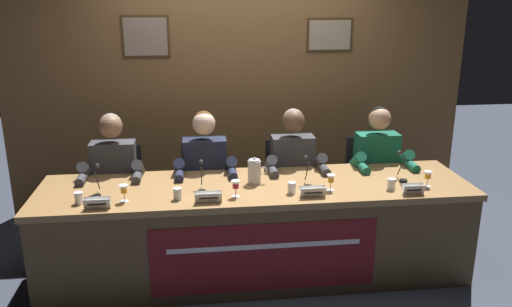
{
  "coord_description": "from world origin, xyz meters",
  "views": [
    {
      "loc": [
        -0.45,
        -3.72,
        2.15
      ],
      "look_at": [
        0.0,
        0.0,
        1.0
      ],
      "focal_mm": 36.68,
      "sensor_mm": 36.0,
      "label": 1
    }
  ],
  "objects_px": {
    "microphone_far_left": "(97,186)",
    "chair_center_right": "(289,192)",
    "water_cup_center_right": "(292,188)",
    "panelist_far_left": "(114,177)",
    "chair_center_left": "(206,196)",
    "chair_far_right": "(369,188)",
    "nameplate_far_right": "(413,189)",
    "panelist_far_right": "(379,167)",
    "chair_far_left": "(119,199)",
    "microphone_center_right": "(308,177)",
    "juice_glass_far_right": "(428,176)",
    "water_cup_far_right": "(391,185)",
    "water_pitcher_central": "(254,172)",
    "nameplate_center_right": "(313,192)",
    "nameplate_center_left": "(208,197)",
    "microphone_far_right": "(402,171)",
    "water_cup_center_left": "(178,194)",
    "water_cup_far_left": "(79,199)",
    "juice_glass_far_left": "(124,190)",
    "panelist_center_right": "(294,170)",
    "microphone_center_left": "(202,182)",
    "panelist_center_left": "(206,173)",
    "conference_table": "(258,219)",
    "juice_glass_center_right": "(331,180)",
    "nameplate_far_left": "(97,203)"
  },
  "relations": [
    {
      "from": "chair_center_right",
      "to": "nameplate_center_right",
      "type": "distance_m",
      "value": 0.97
    },
    {
      "from": "chair_far_left",
      "to": "water_cup_far_right",
      "type": "height_order",
      "value": "chair_far_left"
    },
    {
      "from": "nameplate_center_left",
      "to": "juice_glass_far_right",
      "type": "distance_m",
      "value": 1.66
    },
    {
      "from": "microphone_center_left",
      "to": "water_cup_center_left",
      "type": "bearing_deg",
      "value": -140.46
    },
    {
      "from": "panelist_far_right",
      "to": "chair_far_left",
      "type": "bearing_deg",
      "value": 174.92
    },
    {
      "from": "juice_glass_far_left",
      "to": "nameplate_center_left",
      "type": "bearing_deg",
      "value": -8.7
    },
    {
      "from": "chair_center_left",
      "to": "juice_glass_center_right",
      "type": "relative_size",
      "value": 7.26
    },
    {
      "from": "juice_glass_far_left",
      "to": "water_cup_center_right",
      "type": "height_order",
      "value": "juice_glass_far_left"
    },
    {
      "from": "chair_far_left",
      "to": "panelist_far_right",
      "type": "height_order",
      "value": "panelist_far_right"
    },
    {
      "from": "conference_table",
      "to": "nameplate_center_right",
      "type": "xyz_separation_m",
      "value": [
        0.37,
        -0.19,
        0.27
      ]
    },
    {
      "from": "nameplate_center_left",
      "to": "water_cup_center_left",
      "type": "bearing_deg",
      "value": 158.23
    },
    {
      "from": "water_cup_center_left",
      "to": "microphone_center_right",
      "type": "xyz_separation_m",
      "value": [
        0.97,
        0.15,
        0.04
      ]
    },
    {
      "from": "water_cup_far_left",
      "to": "chair_center_right",
      "type": "distance_m",
      "value": 1.87
    },
    {
      "from": "juice_glass_far_left",
      "to": "water_cup_center_right",
      "type": "distance_m",
      "value": 1.2
    },
    {
      "from": "panelist_center_right",
      "to": "nameplate_center_right",
      "type": "xyz_separation_m",
      "value": [
        0.0,
        -0.71,
        0.07
      ]
    },
    {
      "from": "chair_far_left",
      "to": "water_cup_center_left",
      "type": "xyz_separation_m",
      "value": [
        0.53,
        -0.83,
        0.35
      ]
    },
    {
      "from": "water_cup_center_left",
      "to": "nameplate_center_right",
      "type": "distance_m",
      "value": 0.96
    },
    {
      "from": "juice_glass_far_left",
      "to": "water_cup_center_right",
      "type": "bearing_deg",
      "value": 0.7
    },
    {
      "from": "nameplate_center_left",
      "to": "panelist_center_left",
      "type": "bearing_deg",
      "value": 90.04
    },
    {
      "from": "microphone_far_left",
      "to": "chair_center_right",
      "type": "height_order",
      "value": "microphone_far_left"
    },
    {
      "from": "water_cup_center_right",
      "to": "panelist_center_right",
      "type": "bearing_deg",
      "value": 77.56
    },
    {
      "from": "microphone_center_left",
      "to": "microphone_center_right",
      "type": "height_order",
      "value": "same"
    },
    {
      "from": "water_pitcher_central",
      "to": "water_cup_far_right",
      "type": "bearing_deg",
      "value": -14.49
    },
    {
      "from": "panelist_far_left",
      "to": "microphone_center_right",
      "type": "relative_size",
      "value": 5.68
    },
    {
      "from": "water_cup_center_right",
      "to": "microphone_far_right",
      "type": "relative_size",
      "value": 0.39
    },
    {
      "from": "nameplate_far_left",
      "to": "water_pitcher_central",
      "type": "bearing_deg",
      "value": 18.2
    },
    {
      "from": "microphone_far_right",
      "to": "water_cup_far_left",
      "type": "bearing_deg",
      "value": -175.56
    },
    {
      "from": "microphone_far_left",
      "to": "water_pitcher_central",
      "type": "bearing_deg",
      "value": 5.61
    },
    {
      "from": "microphone_far_left",
      "to": "nameplate_center_left",
      "type": "height_order",
      "value": "microphone_far_left"
    },
    {
      "from": "chair_center_left",
      "to": "chair_far_right",
      "type": "relative_size",
      "value": 1.0
    },
    {
      "from": "conference_table",
      "to": "nameplate_center_left",
      "type": "distance_m",
      "value": 0.5
    },
    {
      "from": "microphone_center_left",
      "to": "water_pitcher_central",
      "type": "bearing_deg",
      "value": 16.22
    },
    {
      "from": "chair_center_left",
      "to": "water_pitcher_central",
      "type": "relative_size",
      "value": 4.28
    },
    {
      "from": "microphone_far_left",
      "to": "chair_far_right",
      "type": "distance_m",
      "value": 2.42
    },
    {
      "from": "chair_far_right",
      "to": "nameplate_far_right",
      "type": "distance_m",
      "value": 1.01
    },
    {
      "from": "chair_far_left",
      "to": "nameplate_far_right",
      "type": "xyz_separation_m",
      "value": [
        2.23,
        -0.94,
        0.35
      ]
    },
    {
      "from": "water_cup_center_right",
      "to": "panelist_center_left",
      "type": "bearing_deg",
      "value": 134.84
    },
    {
      "from": "nameplate_far_left",
      "to": "juice_glass_far_left",
      "type": "height_order",
      "value": "juice_glass_far_left"
    },
    {
      "from": "microphone_center_right",
      "to": "juice_glass_far_right",
      "type": "distance_m",
      "value": 0.9
    },
    {
      "from": "panelist_far_left",
      "to": "chair_center_left",
      "type": "xyz_separation_m",
      "value": [
        0.75,
        0.2,
        -0.28
      ]
    },
    {
      "from": "conference_table",
      "to": "microphone_center_left",
      "type": "height_order",
      "value": "microphone_center_left"
    },
    {
      "from": "chair_far_right",
      "to": "juice_glass_far_right",
      "type": "xyz_separation_m",
      "value": [
        0.16,
        -0.8,
        0.4
      ]
    },
    {
      "from": "conference_table",
      "to": "water_cup_center_right",
      "type": "distance_m",
      "value": 0.37
    },
    {
      "from": "panelist_center_left",
      "to": "microphone_center_right",
      "type": "relative_size",
      "value": 5.68
    },
    {
      "from": "chair_center_right",
      "to": "water_cup_center_right",
      "type": "relative_size",
      "value": 10.58
    },
    {
      "from": "nameplate_far_left",
      "to": "microphone_center_right",
      "type": "height_order",
      "value": "microphone_center_right"
    },
    {
      "from": "panelist_center_left",
      "to": "microphone_far_right",
      "type": "distance_m",
      "value": 1.58
    },
    {
      "from": "juice_glass_far_left",
      "to": "panelist_far_right",
      "type": "bearing_deg",
      "value": 16.85
    },
    {
      "from": "chair_center_left",
      "to": "nameplate_far_left",
      "type": "bearing_deg",
      "value": -128.68
    },
    {
      "from": "panelist_center_right",
      "to": "microphone_far_right",
      "type": "distance_m",
      "value": 0.89
    }
  ]
}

